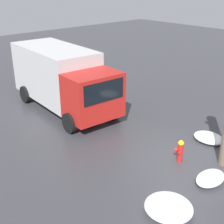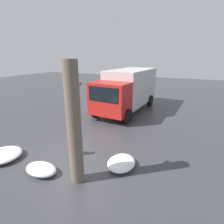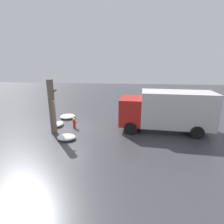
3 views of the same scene
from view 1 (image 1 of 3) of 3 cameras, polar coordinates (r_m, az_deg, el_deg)
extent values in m
plane|color=#38383D|center=(11.86, 12.20, -8.75)|extent=(60.00, 60.00, 0.00)
cylinder|color=red|center=(11.68, 12.35, -7.25)|extent=(0.20, 0.20, 0.72)
cylinder|color=yellow|center=(11.49, 12.51, -5.59)|extent=(0.21, 0.21, 0.05)
sphere|color=yellow|center=(11.48, 12.53, -5.48)|extent=(0.17, 0.17, 0.17)
cylinder|color=red|center=(11.65, 11.65, -6.77)|extent=(0.14, 0.15, 0.11)
cylinder|color=red|center=(11.50, 12.26, -7.24)|extent=(0.13, 0.13, 0.09)
cylinder|color=red|center=(11.76, 12.51, -6.54)|extent=(0.13, 0.13, 0.09)
cube|color=red|center=(13.67, -3.47, 3.03)|extent=(1.76, 2.50, 2.01)
cube|color=black|center=(12.92, -1.44, 3.72)|extent=(0.16, 2.01, 0.88)
cube|color=#BCBCBC|center=(16.32, -10.32, 7.14)|extent=(5.24, 2.73, 2.58)
cylinder|color=black|center=(14.77, 0.26, 0.47)|extent=(0.92, 0.34, 0.90)
cylinder|color=black|center=(13.54, -7.73, -1.99)|extent=(0.92, 0.34, 0.90)
cylinder|color=black|center=(18.32, -8.65, 4.82)|extent=(0.92, 0.34, 0.90)
cylinder|color=black|center=(17.34, -15.52, 3.14)|extent=(0.92, 0.34, 0.90)
cylinder|color=#23232D|center=(14.86, -3.69, 0.43)|extent=(0.26, 0.26, 0.84)
cylinder|color=maroon|center=(14.58, -3.77, 3.20)|extent=(0.38, 0.38, 0.70)
sphere|color=tan|center=(14.43, -3.81, 4.92)|extent=(0.23, 0.23, 0.23)
ellipsoid|color=white|center=(10.91, 17.54, -11.47)|extent=(0.76, 1.22, 0.33)
ellipsoid|color=white|center=(9.47, 10.30, -16.74)|extent=(1.41, 1.38, 0.33)
ellipsoid|color=white|center=(13.43, 17.26, -4.51)|extent=(1.26, 1.01, 0.32)
camera|label=2|loc=(12.83, 45.45, 6.62)|focal=28.00mm
camera|label=3|loc=(23.33, 23.94, 18.79)|focal=28.00mm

